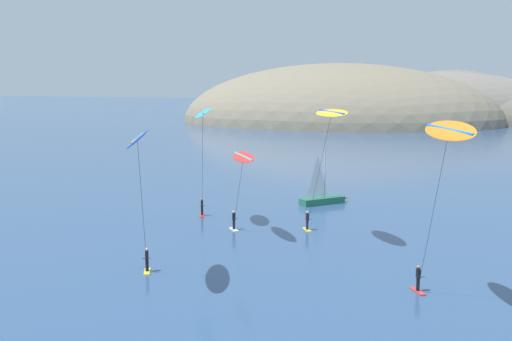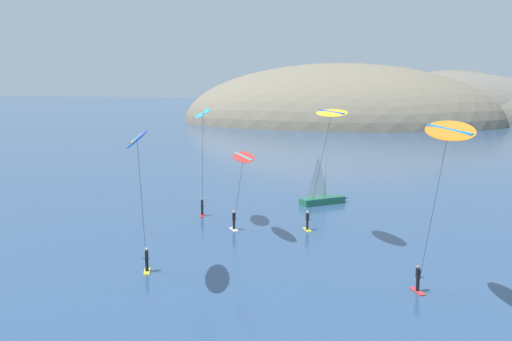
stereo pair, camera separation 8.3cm
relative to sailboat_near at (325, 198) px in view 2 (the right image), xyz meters
The scene contains 7 objects.
headland_island 112.68m from the sailboat_near, 87.22° to the left, with size 130.43×55.45×31.71m.
sailboat_near is the anchor object (origin of this frame).
kitesurfer_orange 31.76m from the sailboat_near, 69.99° to the right, with size 3.42×7.41×10.91m.
kitesurfer_cyan 17.25m from the sailboat_near, 127.67° to the right, with size 3.33×6.96×10.46m.
kitesurfer_blue 30.81m from the sailboat_near, 105.03° to the right, with size 3.02×7.07×10.00m.
kitesurfer_red 16.97m from the sailboat_near, 106.94° to the right, with size 3.99×6.00×7.13m.
kitesurfer_yellow 18.27m from the sailboat_near, 81.43° to the right, with size 4.95×7.89×10.73m.
Camera 2 is at (7.94, -21.58, 13.48)m, focal length 45.00 mm.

